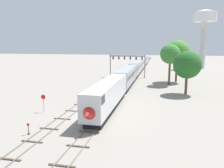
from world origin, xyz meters
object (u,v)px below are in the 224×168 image
stop_sign (43,101)px  trackside_tree_left (187,65)px  switch_stand (28,130)px  signal_gantry (127,60)px  trackside_tree_mid (170,54)px  trackside_tree_right (177,52)px  water_tower (205,22)px  passenger_train (136,68)px

stop_sign → trackside_tree_left: 30.85m
trackside_tree_left → stop_sign: bearing=-142.3°
switch_stand → signal_gantry: bearing=84.4°
signal_gantry → trackside_tree_left: bearing=-53.6°
signal_gantry → switch_stand: size_ratio=8.29×
trackside_tree_mid → trackside_tree_right: (2.17, 5.31, 0.29)m
stop_sign → trackside_tree_left: size_ratio=0.30×
signal_gantry → switch_stand: bearing=-95.6°
water_tower → trackside_tree_right: bearing=-108.8°
trackside_tree_mid → switch_stand: bearing=-115.0°
passenger_train → signal_gantry: bearing=-109.0°
stop_sign → trackside_tree_right: (23.07, 34.95, 6.71)m
switch_stand → trackside_tree_left: trackside_tree_left is taller
signal_gantry → water_tower: (29.12, 34.72, 14.92)m
signal_gantry → switch_stand: 50.26m
passenger_train → stop_sign: 48.43m
stop_sign → trackside_tree_mid: size_ratio=0.26×
passenger_train → stop_sign: (-10.00, -47.38, -0.74)m
trackside_tree_left → trackside_tree_right: (-1.07, 16.32, 2.06)m
signal_gantry → trackside_tree_left: size_ratio=1.26×
passenger_train → water_tower: size_ratio=4.19×
passenger_train → water_tower: bearing=46.4°
water_tower → trackside_tree_left: 60.01m
trackside_tree_left → trackside_tree_right: size_ratio=0.79×
water_tower → trackside_tree_mid: water_tower is taller
signal_gantry → stop_sign: signal_gantry is taller
signal_gantry → passenger_train: bearing=71.0°
stop_sign → trackside_tree_left: bearing=37.7°
water_tower → stop_sign: water_tower is taller
switch_stand → trackside_tree_left: 35.30m
switch_stand → trackside_tree_mid: (18.00, 38.56, 7.78)m
signal_gantry → stop_sign: 41.74m
switch_stand → trackside_tree_left: size_ratio=0.15×
passenger_train → trackside_tree_mid: size_ratio=9.89×
passenger_train → trackside_tree_right: size_ratio=9.02×
passenger_train → trackside_tree_left: size_ratio=11.36×
trackside_tree_left → trackside_tree_mid: (-3.24, 11.01, 1.77)m
trackside_tree_mid → trackside_tree_right: bearing=67.7°
signal_gantry → trackside_tree_right: bearing=-21.0°
passenger_train → water_tower: water_tower is taller
passenger_train → switch_stand: (-7.10, -56.29, -2.09)m
passenger_train → signal_gantry: (-2.25, -6.54, 3.11)m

